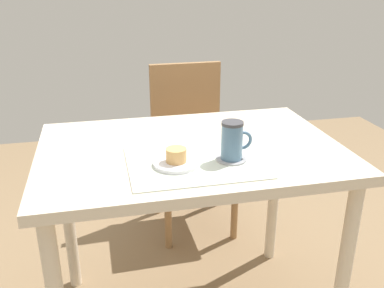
% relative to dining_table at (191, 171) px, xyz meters
% --- Properties ---
extents(dining_table, '(1.05, 0.72, 0.76)m').
position_rel_dining_table_xyz_m(dining_table, '(0.00, 0.00, 0.00)').
color(dining_table, beige).
rests_on(dining_table, ground_plane).
extents(wooden_chair, '(0.43, 0.43, 0.88)m').
position_rel_dining_table_xyz_m(wooden_chair, '(0.16, 0.74, -0.18)').
color(wooden_chair, '#997047').
rests_on(wooden_chair, ground_plane).
extents(placemat, '(0.43, 0.33, 0.00)m').
position_rel_dining_table_xyz_m(placemat, '(-0.02, -0.14, 0.10)').
color(placemat, silver).
rests_on(placemat, dining_table).
extents(pastry_plate, '(0.15, 0.15, 0.01)m').
position_rel_dining_table_xyz_m(pastry_plate, '(-0.08, -0.15, 0.11)').
color(pastry_plate, white).
rests_on(pastry_plate, placemat).
extents(pastry, '(0.07, 0.07, 0.04)m').
position_rel_dining_table_xyz_m(pastry, '(-0.08, -0.15, 0.14)').
color(pastry, '#E0A860').
rests_on(pastry, pastry_plate).
extents(coffee_coaster, '(0.10, 0.10, 0.00)m').
position_rel_dining_table_xyz_m(coffee_coaster, '(0.10, -0.15, 0.10)').
color(coffee_coaster, '#99999E').
rests_on(coffee_coaster, placemat).
extents(coffee_mug, '(0.10, 0.07, 0.13)m').
position_rel_dining_table_xyz_m(coffee_mug, '(0.10, -0.15, 0.17)').
color(coffee_mug, slate).
rests_on(coffee_mug, coffee_coaster).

